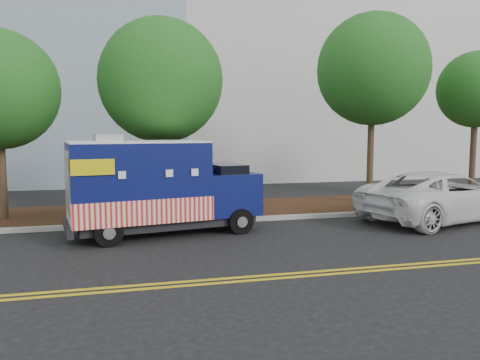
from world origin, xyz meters
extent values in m
plane|color=black|center=(0.00, 0.00, 0.00)|extent=(120.00, 120.00, 0.00)
cube|color=#9E9E99|center=(0.00, 1.40, 0.07)|extent=(120.00, 0.18, 0.15)
cube|color=black|center=(0.00, 3.50, 0.07)|extent=(120.00, 4.00, 0.15)
cube|color=gold|center=(0.00, -4.45, 0.01)|extent=(120.00, 0.10, 0.01)
cube|color=gold|center=(0.00, -4.70, 0.01)|extent=(120.00, 0.10, 0.01)
cylinder|color=#38281C|center=(-5.34, 3.18, 1.71)|extent=(0.26, 0.26, 3.42)
cylinder|color=#38281C|center=(-0.10, 2.91, 1.86)|extent=(0.26, 0.26, 3.71)
sphere|color=#185517|center=(-0.10, 2.91, 4.78)|extent=(4.28, 4.28, 4.28)
cylinder|color=#38281C|center=(8.26, 3.39, 2.18)|extent=(0.26, 0.26, 4.37)
sphere|color=#185517|center=(8.26, 3.39, 5.48)|extent=(4.43, 4.43, 4.43)
cylinder|color=#38281C|center=(13.25, 3.52, 2.00)|extent=(0.26, 0.26, 4.00)
sphere|color=#185517|center=(13.25, 3.52, 4.81)|extent=(3.24, 3.24, 3.24)
cube|color=#473828|center=(-2.52, 1.93, 1.20)|extent=(0.06, 0.06, 2.40)
cube|color=black|center=(-0.22, 0.17, 0.38)|extent=(5.31, 2.57, 0.25)
cube|color=#0B124D|center=(-1.03, 0.03, 1.63)|extent=(4.12, 2.71, 2.18)
cube|color=red|center=(-1.03, 0.03, 0.86)|extent=(4.16, 2.77, 0.68)
cube|color=white|center=(-1.03, 0.03, 2.74)|extent=(4.12, 2.71, 0.05)
cube|color=#B7B7BA|center=(-1.83, -0.10, 2.86)|extent=(0.84, 0.84, 0.20)
cube|color=#0B124D|center=(1.66, 0.50, 1.14)|extent=(1.94, 2.20, 1.27)
cube|color=black|center=(1.61, 0.49, 1.74)|extent=(1.20, 1.90, 0.59)
cube|color=black|center=(2.48, 0.64, 0.71)|extent=(0.38, 1.80, 0.27)
cube|color=black|center=(-2.95, -0.30, 0.41)|extent=(0.51, 2.04, 0.25)
cube|color=#B7B7BA|center=(-2.92, -0.29, 1.68)|extent=(0.31, 1.62, 1.73)
cube|color=#B7B7BA|center=(-0.94, 1.15, 1.68)|extent=(1.62, 0.31, 1.00)
cube|color=yellow|center=(-2.18, -1.26, 2.13)|extent=(1.08, 0.20, 0.41)
cube|color=yellow|center=(-2.55, 0.87, 2.13)|extent=(1.08, 0.20, 0.41)
cylinder|color=black|center=(1.91, -0.40, 0.38)|extent=(0.80, 0.38, 0.76)
cylinder|color=black|center=(1.59, 1.43, 0.38)|extent=(0.80, 0.38, 0.76)
cylinder|color=black|center=(-1.85, -1.05, 0.38)|extent=(0.80, 0.38, 0.76)
cylinder|color=black|center=(-2.17, 0.78, 0.38)|extent=(0.80, 0.38, 0.76)
imported|color=white|center=(9.06, -0.06, 0.84)|extent=(6.57, 4.22, 1.68)
camera|label=1|loc=(-1.39, -13.68, 3.07)|focal=35.00mm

